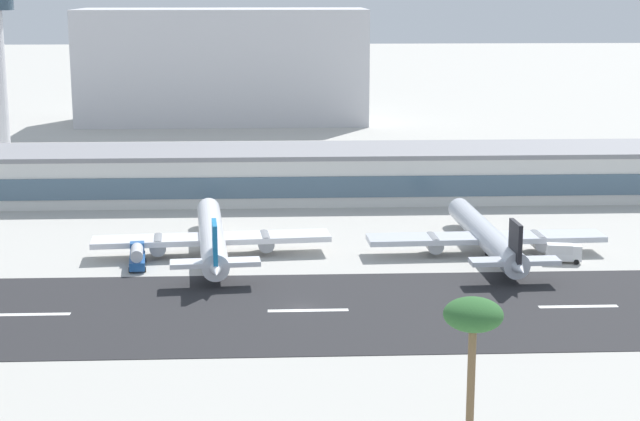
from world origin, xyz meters
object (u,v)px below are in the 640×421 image
object	(u,v)px
terminal_building	(336,173)
service_fuel_truck_0	(137,256)
airliner_blue_tail_gate_0	(212,238)
service_box_truck_1	(564,252)
distant_hotel_block	(223,66)
airliner_black_tail_gate_1	(487,237)
palm_tree_1	(473,321)

from	to	relation	value
terminal_building	service_fuel_truck_0	distance (m)	68.86
airliner_blue_tail_gate_0	service_box_truck_1	world-z (taller)	airliner_blue_tail_gate_0
terminal_building	distant_hotel_block	size ratio (longest dim) A/B	1.83
service_fuel_truck_0	airliner_black_tail_gate_1	bearing A→B (deg)	-91.44
distant_hotel_block	airliner_black_tail_gate_1	world-z (taller)	distant_hotel_block
terminal_building	service_fuel_truck_0	size ratio (longest dim) A/B	20.82
service_box_truck_1	service_fuel_truck_0	bearing A→B (deg)	-169.94
distant_hotel_block	service_fuel_truck_0	size ratio (longest dim) A/B	11.38
distant_hotel_block	service_fuel_truck_0	world-z (taller)	distant_hotel_block
terminal_building	distant_hotel_block	bearing A→B (deg)	103.23
distant_hotel_block	service_box_truck_1	world-z (taller)	distant_hotel_block
distant_hotel_block	airliner_black_tail_gate_1	bearing A→B (deg)	-73.43
airliner_black_tail_gate_1	service_fuel_truck_0	world-z (taller)	airliner_black_tail_gate_1
airliner_blue_tail_gate_0	palm_tree_1	size ratio (longest dim) A/B	2.88
distant_hotel_block	palm_tree_1	xyz separation A→B (m)	(36.39, -266.50, -4.35)
terminal_building	service_fuel_truck_0	bearing A→B (deg)	-123.22
service_fuel_truck_0	airliner_blue_tail_gate_0	bearing A→B (deg)	-68.15
distant_hotel_block	airliner_blue_tail_gate_0	world-z (taller)	distant_hotel_block
service_box_truck_1	palm_tree_1	distance (m)	82.87
terminal_building	palm_tree_1	size ratio (longest dim) A/B	10.34
airliner_black_tail_gate_1	service_fuel_truck_0	size ratio (longest dim) A/B	5.66
airliner_black_tail_gate_1	service_fuel_truck_0	bearing A→B (deg)	92.98
airliner_blue_tail_gate_0	service_box_truck_1	size ratio (longest dim) A/B	8.01
service_fuel_truck_0	service_box_truck_1	xyz separation A→B (m)	(73.83, -0.12, -0.24)
service_box_truck_1	distant_hotel_block	bearing A→B (deg)	119.62
airliner_blue_tail_gate_0	service_fuel_truck_0	world-z (taller)	airliner_blue_tail_gate_0
palm_tree_1	distant_hotel_block	bearing A→B (deg)	97.77
airliner_blue_tail_gate_0	service_box_truck_1	bearing A→B (deg)	-101.20
airliner_black_tail_gate_1	palm_tree_1	xyz separation A→B (m)	(-18.77, -81.09, 12.02)
airliner_blue_tail_gate_0	service_fuel_truck_0	size ratio (longest dim) A/B	5.80
terminal_building	palm_tree_1	bearing A→B (deg)	-87.83
distant_hotel_block	airliner_black_tail_gate_1	distance (m)	194.13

